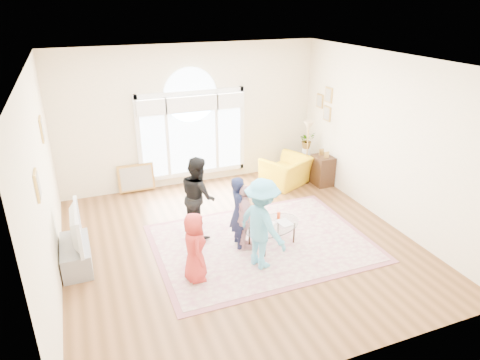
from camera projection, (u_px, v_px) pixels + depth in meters
name	position (u px, v px, depth m)	size (l,w,h in m)	color
ground	(239.00, 243.00, 7.74)	(6.00, 6.00, 0.00)	#55361A
room_shell	(194.00, 120.00, 9.54)	(6.00, 6.00, 6.00)	beige
area_rug	(262.00, 243.00, 7.72)	(3.60, 2.60, 0.02)	beige
rug_border	(262.00, 243.00, 7.73)	(3.80, 2.80, 0.01)	#97555F
tv_console	(76.00, 255.00, 6.99)	(0.45, 1.00, 0.42)	gray
television	(72.00, 228.00, 6.79)	(0.17, 1.07, 0.62)	black
coffee_table	(272.00, 226.00, 7.50)	(1.27, 1.02, 0.54)	silver
armchair	(286.00, 171.00, 10.02)	(1.03, 0.90, 0.67)	gold
side_cabinet	(322.00, 170.00, 10.03)	(0.40, 0.50, 0.70)	black
floor_lamp	(308.00, 131.00, 9.75)	(0.27, 0.27, 1.51)	black
plant_pedestal	(305.00, 161.00, 10.56)	(0.20, 0.20, 0.70)	white
potted_plant	(307.00, 140.00, 10.35)	(0.36, 0.31, 0.40)	#33722D
leaning_picture	(138.00, 192.00, 9.76)	(0.80, 0.05, 0.62)	tan
child_red	(195.00, 247.00, 6.51)	(0.56, 0.36, 1.14)	#BA2F2A
child_navy	(239.00, 212.00, 7.39)	(0.48, 0.31, 1.31)	#161C3A
child_black	(198.00, 196.00, 7.76)	(0.73, 0.57, 1.50)	black
child_pink	(245.00, 218.00, 7.33)	(0.70, 0.29, 1.19)	#E3A4A9
child_blue	(262.00, 224.00, 6.78)	(0.99, 0.57, 1.53)	#50AAD0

